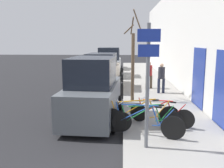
% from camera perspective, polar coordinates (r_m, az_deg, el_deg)
% --- Properties ---
extents(ground_plane, '(80.00, 80.00, 0.00)m').
position_cam_1_polar(ground_plane, '(14.06, -1.51, -2.35)').
color(ground_plane, black).
extents(sidewalk_curb, '(3.20, 32.00, 0.15)m').
position_cam_1_polar(sidewalk_curb, '(16.84, 8.03, -0.16)').
color(sidewalk_curb, gray).
rests_on(sidewalk_curb, ground).
extents(building_facade, '(0.23, 32.00, 6.50)m').
position_cam_1_polar(building_facade, '(16.78, 14.37, 10.44)').
color(building_facade, silver).
rests_on(building_facade, ground).
extents(signpost, '(0.57, 0.12, 3.26)m').
position_cam_1_polar(signpost, '(6.44, 8.15, 0.96)').
color(signpost, '#595B60').
rests_on(signpost, sidewalk_curb).
extents(bicycle_0, '(2.34, 0.85, 0.98)m').
position_cam_1_polar(bicycle_0, '(7.59, 7.18, -8.70)').
color(bicycle_0, black).
rests_on(bicycle_0, sidewalk_curb).
extents(bicycle_1, '(2.25, 0.45, 0.87)m').
position_cam_1_polar(bicycle_1, '(8.00, 8.15, -8.03)').
color(bicycle_1, black).
rests_on(bicycle_1, sidewalk_curb).
extents(bicycle_2, '(2.58, 0.63, 0.99)m').
position_cam_1_polar(bicycle_2, '(8.15, 6.62, -7.34)').
color(bicycle_2, black).
rests_on(bicycle_2, sidewalk_curb).
extents(bicycle_3, '(2.04, 1.00, 0.88)m').
position_cam_1_polar(bicycle_3, '(8.63, 11.08, -6.76)').
color(bicycle_3, black).
rests_on(bicycle_3, sidewalk_curb).
extents(parked_car_0, '(2.14, 4.53, 2.38)m').
position_cam_1_polar(parked_car_0, '(9.41, -4.34, -1.88)').
color(parked_car_0, '#51565B').
rests_on(parked_car_0, ground).
extents(parked_car_1, '(2.26, 4.80, 2.23)m').
position_cam_1_polar(parked_car_1, '(15.30, -2.30, 2.55)').
color(parked_car_1, gray).
rests_on(parked_car_1, ground).
extents(parked_car_2, '(2.01, 4.37, 2.45)m').
position_cam_1_polar(parked_car_2, '(20.40, -0.64, 4.58)').
color(parked_car_2, '#B2B7BC').
rests_on(parked_car_2, ground).
extents(parked_car_3, '(2.24, 4.27, 2.13)m').
position_cam_1_polar(parked_car_3, '(25.71, -0.25, 5.37)').
color(parked_car_3, silver).
rests_on(parked_car_3, ground).
extents(pedestrian_near, '(0.41, 0.36, 1.60)m').
position_cam_1_polar(pedestrian_near, '(15.03, 8.48, 2.49)').
color(pedestrian_near, '#4C3D2D').
rests_on(pedestrian_near, sidewalk_curb).
extents(pedestrian_far, '(0.41, 0.36, 1.63)m').
position_cam_1_polar(pedestrian_far, '(13.79, 11.23, 1.82)').
color(pedestrian_far, '#1E2338').
rests_on(pedestrian_far, sidewalk_curb).
extents(street_tree, '(0.94, 1.12, 4.23)m').
position_cam_1_polar(street_tree, '(11.70, 4.80, 5.20)').
color(street_tree, brown).
rests_on(street_tree, sidewalk_curb).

